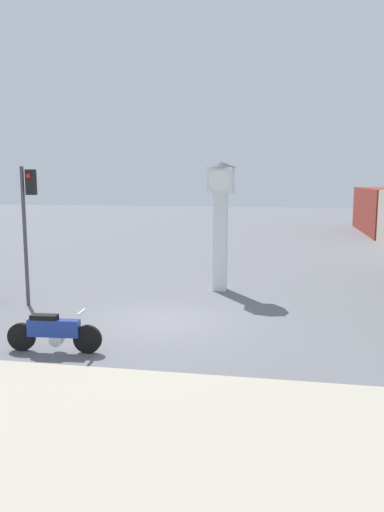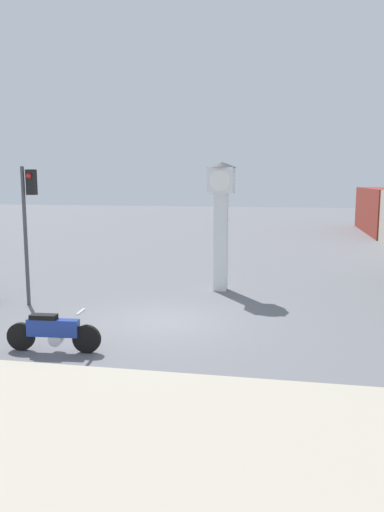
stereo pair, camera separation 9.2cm
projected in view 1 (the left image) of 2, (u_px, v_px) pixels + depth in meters
ground_plane at (162, 321)px, 14.61m from camera, size 120.00×120.00×0.00m
sidewalk_strip at (57, 442)px, 7.80m from camera, size 36.00×6.00×0.10m
motorcycle at (54, 332)px, 11.97m from camera, size 2.33×0.51×1.03m
clock_tower at (221, 206)px, 18.22m from camera, size 1.11×1.11×4.74m
traffic_light at (28, 211)px, 15.98m from camera, size 0.50×0.35×4.52m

